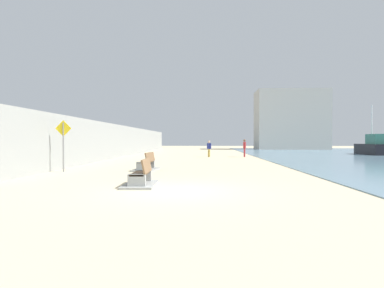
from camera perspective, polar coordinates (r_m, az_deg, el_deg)
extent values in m
plane|color=#C6B793|center=(28.37, 0.22, -2.61)|extent=(120.00, 120.00, 0.00)
cube|color=gray|center=(29.54, -14.48, 0.50)|extent=(0.80, 64.00, 3.09)
cube|color=gray|center=(11.05, -9.88, -6.61)|extent=(0.61, 0.22, 0.50)
cube|color=gray|center=(12.42, -8.69, -5.79)|extent=(0.61, 0.22, 0.50)
cube|color=brown|center=(11.71, -9.25, -5.19)|extent=(0.54, 1.61, 0.06)
cube|color=brown|center=(11.65, -8.14, -3.84)|extent=(0.20, 1.60, 0.50)
cube|color=gray|center=(11.76, -9.25, -7.18)|extent=(1.15, 2.13, 0.08)
cube|color=gray|center=(16.94, -8.92, -4.05)|extent=(0.62, 0.26, 0.50)
cube|color=gray|center=(18.28, -7.66, -3.70)|extent=(0.62, 0.26, 0.50)
cube|color=brown|center=(17.59, -8.27, -3.21)|extent=(0.66, 1.64, 0.06)
cube|color=brown|center=(17.51, -7.55, -2.31)|extent=(0.32, 1.61, 0.50)
cube|color=gray|center=(17.62, -8.27, -4.54)|extent=(1.30, 2.20, 0.08)
cylinder|color=#B22D33|center=(31.23, 9.36, -1.53)|extent=(0.12, 0.12, 0.86)
cylinder|color=#B22D33|center=(31.11, 9.44, -1.54)|extent=(0.12, 0.12, 0.86)
cube|color=#B22D33|center=(31.15, 9.40, -0.19)|extent=(0.24, 0.35, 0.61)
sphere|color=brown|center=(31.14, 9.41, 0.63)|extent=(0.23, 0.23, 0.23)
cylinder|color=#B22D33|center=(31.36, 9.28, -0.13)|extent=(0.09, 0.09, 0.55)
cylinder|color=#B22D33|center=(30.94, 9.53, -0.14)|extent=(0.09, 0.09, 0.55)
cylinder|color=gold|center=(30.80, 3.17, -1.62)|extent=(0.12, 0.12, 0.78)
cylinder|color=gold|center=(30.89, 2.98, -1.61)|extent=(0.12, 0.12, 0.78)
cube|color=navy|center=(30.83, 3.07, -0.37)|extent=(0.36, 0.35, 0.56)
sphere|color=tan|center=(30.82, 3.07, 0.40)|extent=(0.21, 0.21, 0.21)
cylinder|color=navy|center=(30.68, 3.39, -0.32)|extent=(0.09, 0.09, 0.50)
cylinder|color=navy|center=(30.97, 2.77, -0.31)|extent=(0.09, 0.09, 0.50)
cube|color=black|center=(40.76, 29.68, -0.82)|extent=(2.14, 5.45, 1.16)
cube|color=#337060|center=(40.01, 30.18, 0.77)|extent=(1.43, 2.42, 1.10)
cylinder|color=silver|center=(41.02, 29.55, 3.08)|extent=(0.12, 0.12, 4.40)
cylinder|color=slate|center=(17.75, -22.07, -0.55)|extent=(0.08, 0.08, 2.55)
cube|color=yellow|center=(17.76, -22.09, 2.61)|extent=(0.85, 0.03, 0.85)
cube|color=#ADAAA3|center=(58.43, 17.30, 4.13)|extent=(12.00, 6.00, 10.30)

